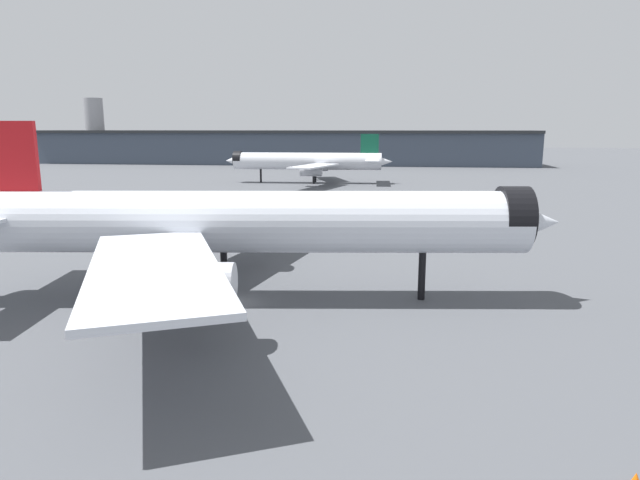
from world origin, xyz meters
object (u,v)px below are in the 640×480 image
Objects in this scene: airliner_far_taxiway at (308,162)px; traffic_cone_near_nose at (636,478)px; service_truck_front at (285,221)px; airliner_near_gate at (241,223)px.

airliner_far_taxiway reaches higher than traffic_cone_near_nose.
airliner_near_gate is at bearing -43.77° from service_truck_front.
airliner_near_gate is at bearing 93.74° from airliner_far_taxiway.
service_truck_front is 67.22m from traffic_cone_near_nose.
traffic_cone_near_nose is (43.51, -136.77, -6.04)m from airliner_far_taxiway.
service_truck_front is at bearing 94.16° from airliner_far_taxiway.
airliner_far_taxiway is 84.67× the size of traffic_cone_near_nose.
traffic_cone_near_nose is at bearing 102.85° from airliner_far_taxiway.
traffic_cone_near_nose is (31.33, -59.46, -1.30)m from service_truck_front.
service_truck_front is (12.18, -77.31, -4.74)m from airliner_far_taxiway.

